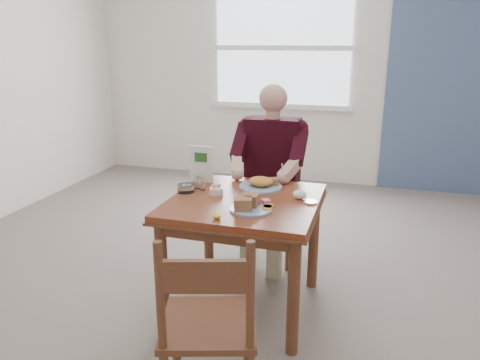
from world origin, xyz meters
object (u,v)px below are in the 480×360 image
(chair_far, at_px, (272,200))
(chair_near, at_px, (208,327))
(far_plate, at_px, (261,184))
(table, at_px, (244,216))
(diner, at_px, (271,162))
(near_plate, at_px, (250,205))

(chair_far, xyz_separation_m, chair_near, (0.11, -1.75, 0.00))
(far_plate, bearing_deg, table, -100.81)
(chair_far, xyz_separation_m, diner, (0.00, -0.09, 0.33))
(chair_far, distance_m, diner, 0.34)
(diner, distance_m, far_plate, 0.47)
(diner, relative_size, far_plate, 3.72)
(near_plate, bearing_deg, far_plate, 94.80)
(chair_near, bearing_deg, far_plate, 93.06)
(table, distance_m, chair_far, 0.81)
(diner, relative_size, near_plate, 4.74)
(chair_near, height_order, far_plate, chair_near)
(near_plate, bearing_deg, chair_near, -87.89)
(near_plate, xyz_separation_m, far_plate, (-0.04, 0.42, -0.00))
(near_plate, bearing_deg, chair_far, 94.79)
(chair_near, bearing_deg, chair_far, 93.61)
(chair_far, relative_size, diner, 0.69)
(table, height_order, chair_far, chair_far)
(near_plate, relative_size, far_plate, 0.78)
(chair_far, bearing_deg, near_plate, -85.21)
(chair_near, relative_size, near_plate, 3.25)
(table, height_order, near_plate, near_plate)
(table, distance_m, near_plate, 0.24)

